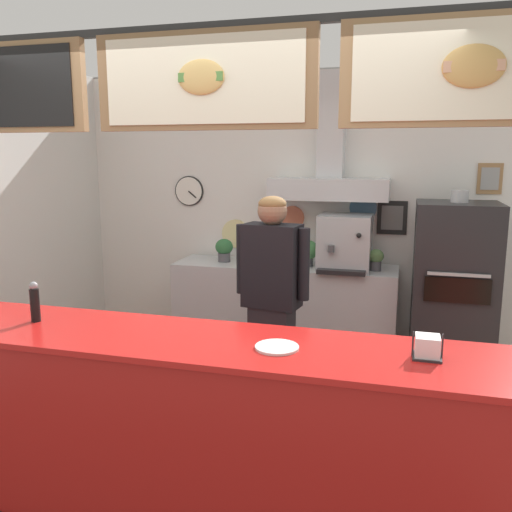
{
  "coord_description": "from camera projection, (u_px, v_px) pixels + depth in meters",
  "views": [
    {
      "loc": [
        1.02,
        -2.86,
        1.96
      ],
      "look_at": [
        0.04,
        0.69,
        1.26
      ],
      "focal_mm": 37.84,
      "sensor_mm": 36.0,
      "label": 1
    }
  ],
  "objects": [
    {
      "name": "back_wall_assembly",
      "position": [
        297.0,
        206.0,
        5.18
      ],
      "size": [
        4.49,
        2.7,
        2.75
      ],
      "color": "gray",
      "rests_on": "ground_plane"
    },
    {
      "name": "shop_worker",
      "position": [
        272.0,
        302.0,
        3.89
      ],
      "size": [
        0.55,
        0.28,
        1.67
      ],
      "rotation": [
        0.0,
        0.0,
        2.98
      ],
      "color": "#232328",
      "rests_on": "ground_plane"
    },
    {
      "name": "pizza_oven",
      "position": [
        453.0,
        295.0,
        4.54
      ],
      "size": [
        0.66,
        0.67,
        1.67
      ],
      "color": "#232326",
      "rests_on": "ground_plane"
    },
    {
      "name": "ground_plane",
      "position": [
        219.0,
        476.0,
        3.34
      ],
      "size": [
        5.82,
        5.82,
        0.0
      ],
      "primitive_type": "plane",
      "color": "brown"
    },
    {
      "name": "potted_thyme",
      "position": [
        308.0,
        251.0,
        5.01
      ],
      "size": [
        0.2,
        0.2,
        0.25
      ],
      "color": "#4C4C51",
      "rests_on": "back_prep_counter"
    },
    {
      "name": "pepper_grinder",
      "position": [
        35.0,
        302.0,
        2.95
      ],
      "size": [
        0.05,
        0.05,
        0.22
      ],
      "color": "black",
      "rests_on": "service_counter"
    },
    {
      "name": "potted_rosemary",
      "position": [
        376.0,
        259.0,
        4.82
      ],
      "size": [
        0.14,
        0.14,
        0.19
      ],
      "color": "#4C4C51",
      "rests_on": "back_prep_counter"
    },
    {
      "name": "condiment_plate",
      "position": [
        277.0,
        347.0,
        2.56
      ],
      "size": [
        0.21,
        0.21,
        0.01
      ],
      "color": "white",
      "rests_on": "service_counter"
    },
    {
      "name": "service_counter",
      "position": [
        189.0,
        434.0,
        2.81
      ],
      "size": [
        3.78,
        0.64,
        1.05
      ],
      "color": "#B21916",
      "rests_on": "ground_plane"
    },
    {
      "name": "espresso_machine",
      "position": [
        345.0,
        242.0,
        4.88
      ],
      "size": [
        0.47,
        0.53,
        0.49
      ],
      "color": "#B7BABF",
      "rests_on": "back_prep_counter"
    },
    {
      "name": "potted_oregano",
      "position": [
        269.0,
        249.0,
        5.13
      ],
      "size": [
        0.19,
        0.19,
        0.24
      ],
      "color": "#4C4C51",
      "rests_on": "back_prep_counter"
    },
    {
      "name": "back_prep_counter",
      "position": [
        284.0,
        313.0,
        5.18
      ],
      "size": [
        2.09,
        0.56,
        0.93
      ],
      "color": "#B7BABF",
      "rests_on": "ground_plane"
    },
    {
      "name": "napkin_holder",
      "position": [
        427.0,
        348.0,
        2.43
      ],
      "size": [
        0.14,
        0.13,
        0.12
      ],
      "color": "#262628",
      "rests_on": "service_counter"
    },
    {
      "name": "potted_basil",
      "position": [
        224.0,
        249.0,
        5.22
      ],
      "size": [
        0.17,
        0.17,
        0.22
      ],
      "color": "#4C4C51",
      "rests_on": "back_prep_counter"
    }
  ]
}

